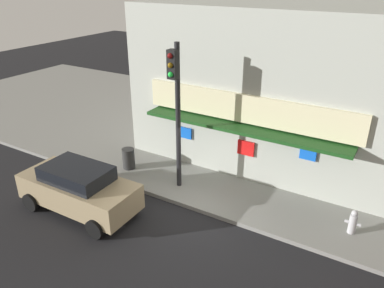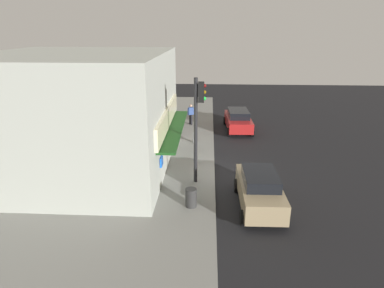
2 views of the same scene
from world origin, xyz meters
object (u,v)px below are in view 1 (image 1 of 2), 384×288
(fire_hydrant, at_px, (353,222))
(parked_car_tan, at_px, (79,188))
(traffic_light, at_px, (176,100))
(trash_can, at_px, (129,158))

(fire_hydrant, xyz_separation_m, parked_car_tan, (-8.22, -3.25, 0.33))
(traffic_light, height_order, parked_car_tan, traffic_light)
(parked_car_tan, bearing_deg, fire_hydrant, 21.58)
(parked_car_tan, bearing_deg, traffic_light, 53.01)
(traffic_light, distance_m, trash_can, 3.88)
(traffic_light, height_order, fire_hydrant, traffic_light)
(fire_hydrant, distance_m, parked_car_tan, 8.85)
(parked_car_tan, bearing_deg, trash_can, 96.97)
(trash_can, bearing_deg, fire_hydrant, 1.61)
(traffic_light, relative_size, trash_can, 6.26)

